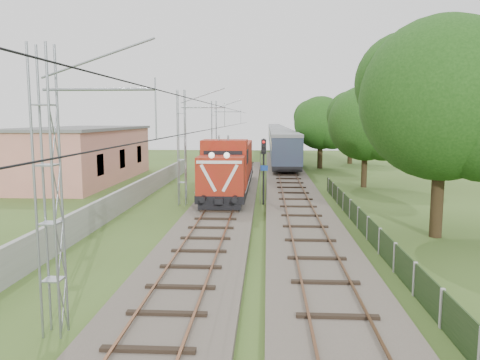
{
  "coord_description": "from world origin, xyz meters",
  "views": [
    {
      "loc": [
        2.91,
        -20.2,
        6.04
      ],
      "look_at": [
        1.24,
        8.96,
        2.2
      ],
      "focal_mm": 35.0,
      "sensor_mm": 36.0,
      "label": 1
    }
  ],
  "objects": [
    {
      "name": "boundary_wall",
      "position": [
        -6.5,
        12.0,
        0.75
      ],
      "size": [
        0.25,
        40.0,
        1.5
      ],
      "primitive_type": "cube",
      "color": "#9E9E99",
      "rests_on": "ground"
    },
    {
      "name": "ground",
      "position": [
        0.0,
        0.0,
        0.0
      ],
      "size": [
        140.0,
        140.0,
        0.0
      ],
      "primitive_type": "plane",
      "color": "#3A501E",
      "rests_on": "ground"
    },
    {
      "name": "catenary",
      "position": [
        -2.95,
        12.0,
        4.05
      ],
      "size": [
        3.31,
        70.0,
        8.0
      ],
      "color": "gray",
      "rests_on": "ground"
    },
    {
      "name": "fence",
      "position": [
        8.0,
        3.0,
        0.6
      ],
      "size": [
        0.12,
        32.0,
        1.2
      ],
      "color": "black",
      "rests_on": "ground"
    },
    {
      "name": "signal_post",
      "position": [
        2.69,
        12.32,
        3.21
      ],
      "size": [
        0.52,
        0.4,
        4.67
      ],
      "color": "black",
      "rests_on": "ground"
    },
    {
      "name": "tree_c",
      "position": [
        9.48,
        37.21,
        5.45
      ],
      "size": [
        6.75,
        6.43,
        8.75
      ],
      "color": "#392817",
      "rests_on": "ground"
    },
    {
      "name": "tree_b",
      "position": [
        11.6,
        21.39,
        5.57
      ],
      "size": [
        6.89,
        6.56,
        8.93
      ],
      "color": "#392817",
      "rests_on": "ground"
    },
    {
      "name": "track_side",
      "position": [
        5.0,
        20.0,
        0.18
      ],
      "size": [
        4.2,
        80.0,
        0.45
      ],
      "color": "#6B6054",
      "rests_on": "ground"
    },
    {
      "name": "tree_a",
      "position": [
        11.71,
        3.8,
        6.92
      ],
      "size": [
        8.55,
        8.15,
        11.09
      ],
      "color": "#392817",
      "rests_on": "ground"
    },
    {
      "name": "station_building",
      "position": [
        -15.0,
        24.0,
        2.63
      ],
      "size": [
        8.4,
        20.4,
        5.22
      ],
      "color": "tan",
      "rests_on": "ground"
    },
    {
      "name": "coach_rake",
      "position": [
        5.0,
        76.08,
        2.68
      ],
      "size": [
        3.27,
        97.67,
        3.78
      ],
      "color": "black",
      "rests_on": "ground"
    },
    {
      "name": "track_main",
      "position": [
        0.0,
        7.0,
        0.18
      ],
      "size": [
        4.2,
        70.0,
        0.45
      ],
      "color": "#6B6054",
      "rests_on": "ground"
    },
    {
      "name": "locomotive",
      "position": [
        0.0,
        16.8,
        2.3
      ],
      "size": [
        3.1,
        17.73,
        4.5
      ],
      "color": "black",
      "rests_on": "ground"
    },
    {
      "name": "tree_d",
      "position": [
        14.2,
        43.42,
        5.79
      ],
      "size": [
        7.16,
        6.82,
        9.28
      ],
      "color": "#392817",
      "rests_on": "ground"
    }
  ]
}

